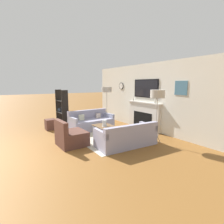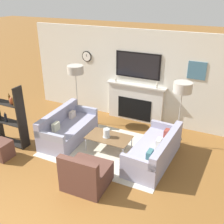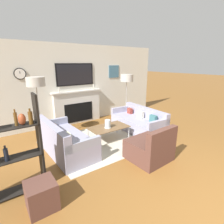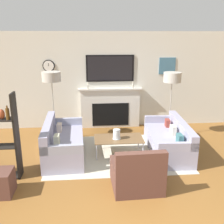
{
  "view_description": "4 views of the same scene",
  "coord_description": "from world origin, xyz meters",
  "px_view_note": "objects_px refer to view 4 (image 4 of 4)",
  "views": [
    {
      "loc": [
        5.23,
        -0.02,
        1.88
      ],
      "look_at": [
        0.21,
        3.29,
        0.91
      ],
      "focal_mm": 28.0,
      "sensor_mm": 36.0,
      "label": 1
    },
    {
      "loc": [
        2.53,
        -1.82,
        3.66
      ],
      "look_at": [
        0.02,
        3.36,
        0.96
      ],
      "focal_mm": 42.0,
      "sensor_mm": 36.0,
      "label": 2
    },
    {
      "loc": [
        -2.5,
        -0.58,
        2.1
      ],
      "look_at": [
        0.28,
        3.33,
        0.73
      ],
      "focal_mm": 28.0,
      "sensor_mm": 36.0,
      "label": 3
    },
    {
      "loc": [
        -0.56,
        -2.26,
        2.6
      ],
      "look_at": [
        -0.08,
        3.47,
        0.9
      ],
      "focal_mm": 42.0,
      "sensor_mm": 36.0,
      "label": 4
    }
  ],
  "objects_px": {
    "armchair": "(137,174)",
    "ottoman": "(0,183)",
    "floor_lamp_right": "(172,78)",
    "couch_right": "(169,141)",
    "floor_lamp_left": "(51,78)",
    "hurricane_candle": "(117,135)",
    "coffee_table": "(119,139)",
    "couch_left": "(62,144)"
  },
  "relations": [
    {
      "from": "couch_left",
      "to": "floor_lamp_left",
      "type": "distance_m",
      "value": 1.66
    },
    {
      "from": "floor_lamp_left",
      "to": "ottoman",
      "type": "distance_m",
      "value": 2.83
    },
    {
      "from": "armchair",
      "to": "floor_lamp_right",
      "type": "height_order",
      "value": "floor_lamp_right"
    },
    {
      "from": "hurricane_candle",
      "to": "floor_lamp_left",
      "type": "bearing_deg",
      "value": 145.52
    },
    {
      "from": "floor_lamp_left",
      "to": "floor_lamp_right",
      "type": "xyz_separation_m",
      "value": [
        2.99,
        -0.0,
        -0.05
      ]
    },
    {
      "from": "armchair",
      "to": "ottoman",
      "type": "xyz_separation_m",
      "value": [
        -2.32,
        -0.01,
        -0.06
      ]
    },
    {
      "from": "hurricane_candle",
      "to": "armchair",
      "type": "bearing_deg",
      "value": -80.74
    },
    {
      "from": "couch_right",
      "to": "armchair",
      "type": "height_order",
      "value": "armchair"
    },
    {
      "from": "floor_lamp_right",
      "to": "ottoman",
      "type": "height_order",
      "value": "floor_lamp_right"
    },
    {
      "from": "floor_lamp_right",
      "to": "armchair",
      "type": "bearing_deg",
      "value": -118.47
    },
    {
      "from": "coffee_table",
      "to": "floor_lamp_right",
      "type": "relative_size",
      "value": 0.63
    },
    {
      "from": "couch_right",
      "to": "armchair",
      "type": "relative_size",
      "value": 2.17
    },
    {
      "from": "floor_lamp_left",
      "to": "hurricane_candle",
      "type": "bearing_deg",
      "value": -34.48
    },
    {
      "from": "armchair",
      "to": "hurricane_candle",
      "type": "relative_size",
      "value": 3.95
    },
    {
      "from": "floor_lamp_left",
      "to": "ottoman",
      "type": "bearing_deg",
      "value": -104.4
    },
    {
      "from": "couch_right",
      "to": "coffee_table",
      "type": "xyz_separation_m",
      "value": [
        -1.16,
        -0.04,
        0.1
      ]
    },
    {
      "from": "hurricane_candle",
      "to": "floor_lamp_right",
      "type": "distance_m",
      "value": 2.11
    },
    {
      "from": "armchair",
      "to": "hurricane_candle",
      "type": "distance_m",
      "value": 1.38
    },
    {
      "from": "floor_lamp_left",
      "to": "couch_right",
      "type": "bearing_deg",
      "value": -19.52
    },
    {
      "from": "floor_lamp_right",
      "to": "coffee_table",
      "type": "bearing_deg",
      "value": -145.62
    },
    {
      "from": "couch_right",
      "to": "floor_lamp_right",
      "type": "bearing_deg",
      "value": 73.17
    },
    {
      "from": "couch_left",
      "to": "armchair",
      "type": "distance_m",
      "value": 2.0
    },
    {
      "from": "couch_left",
      "to": "hurricane_candle",
      "type": "distance_m",
      "value": 1.22
    },
    {
      "from": "couch_right",
      "to": "ottoman",
      "type": "xyz_separation_m",
      "value": [
        -3.31,
        -1.42,
        -0.05
      ]
    },
    {
      "from": "couch_left",
      "to": "floor_lamp_left",
      "type": "bearing_deg",
      "value": 106.57
    },
    {
      "from": "armchair",
      "to": "hurricane_candle",
      "type": "height_order",
      "value": "armchair"
    },
    {
      "from": "couch_right",
      "to": "floor_lamp_right",
      "type": "height_order",
      "value": "floor_lamp_right"
    },
    {
      "from": "coffee_table",
      "to": "hurricane_candle",
      "type": "bearing_deg",
      "value": -152.72
    },
    {
      "from": "hurricane_candle",
      "to": "floor_lamp_left",
      "type": "height_order",
      "value": "floor_lamp_left"
    },
    {
      "from": "armchair",
      "to": "floor_lamp_right",
      "type": "bearing_deg",
      "value": 61.53
    },
    {
      "from": "coffee_table",
      "to": "floor_lamp_left",
      "type": "height_order",
      "value": "floor_lamp_left"
    },
    {
      "from": "armchair",
      "to": "hurricane_candle",
      "type": "bearing_deg",
      "value": 99.26
    },
    {
      "from": "armchair",
      "to": "coffee_table",
      "type": "height_order",
      "value": "armchair"
    },
    {
      "from": "coffee_table",
      "to": "ottoman",
      "type": "relative_size",
      "value": 2.5
    },
    {
      "from": "coffee_table",
      "to": "floor_lamp_right",
      "type": "bearing_deg",
      "value": 34.38
    },
    {
      "from": "hurricane_candle",
      "to": "ottoman",
      "type": "height_order",
      "value": "hurricane_candle"
    },
    {
      "from": "couch_right",
      "to": "floor_lamp_right",
      "type": "distance_m",
      "value": 1.63
    },
    {
      "from": "couch_right",
      "to": "armchair",
      "type": "bearing_deg",
      "value": -125.18
    },
    {
      "from": "floor_lamp_right",
      "to": "ottoman",
      "type": "bearing_deg",
      "value": -146.53
    },
    {
      "from": "coffee_table",
      "to": "floor_lamp_right",
      "type": "distance_m",
      "value": 2.13
    },
    {
      "from": "armchair",
      "to": "coffee_table",
      "type": "bearing_deg",
      "value": 97.03
    },
    {
      "from": "couch_left",
      "to": "armchair",
      "type": "height_order",
      "value": "armchair"
    }
  ]
}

